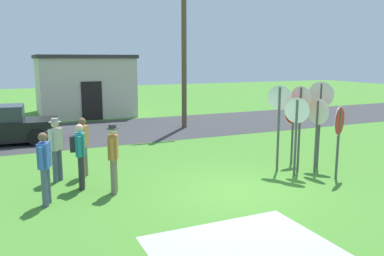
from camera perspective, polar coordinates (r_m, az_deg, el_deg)
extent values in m
plane|color=#47842D|center=(10.11, 6.35, -9.13)|extent=(80.00, 80.00, 0.00)
cube|color=#38383A|center=(18.82, -8.77, -0.20)|extent=(60.00, 6.40, 0.01)
cube|color=#ADAAA3|center=(7.30, 7.31, -16.94)|extent=(3.20, 2.40, 0.01)
cube|color=beige|center=(24.62, -15.51, 5.84)|extent=(5.16, 5.41, 3.32)
cube|color=#383333|center=(24.57, -15.71, 9.94)|extent=(5.36, 5.61, 0.20)
cube|color=black|center=(22.00, -14.33, 3.83)|extent=(1.10, 0.08, 2.10)
cylinder|color=brown|center=(18.94, -1.17, 13.49)|extent=(0.24, 0.24, 8.90)
cube|color=black|center=(17.14, -26.02, -0.32)|extent=(4.43, 2.14, 0.76)
cylinder|color=black|center=(17.96, -21.45, -0.25)|extent=(0.66, 0.27, 0.64)
cylinder|color=black|center=(16.19, -21.61, -1.32)|extent=(0.66, 0.27, 0.64)
cylinder|color=#474C4C|center=(11.54, 20.43, -2.21)|extent=(0.09, 0.09, 1.97)
cylinder|color=white|center=(11.43, 20.63, 0.95)|extent=(0.72, 0.39, 0.81)
cylinder|color=red|center=(11.43, 20.67, 0.95)|extent=(0.67, 0.37, 0.75)
cylinder|color=#474C4C|center=(12.84, 14.38, -0.82)|extent=(0.07, 0.07, 1.92)
cylinder|color=white|center=(12.73, 14.51, 2.11)|extent=(0.72, 0.05, 0.72)
cylinder|color=red|center=(12.72, 14.54, 2.10)|extent=(0.66, 0.05, 0.66)
cylinder|color=#474C4C|center=(11.93, 15.32, -0.30)|extent=(0.09, 0.09, 2.48)
cylinder|color=white|center=(11.79, 15.54, 4.44)|extent=(0.26, 0.56, 0.61)
cylinder|color=red|center=(11.80, 15.56, 4.44)|extent=(0.25, 0.52, 0.56)
cylinder|color=#474C4C|center=(12.64, 17.99, 0.32)|extent=(0.13, 0.12, 2.56)
cylinder|color=white|center=(12.52, 18.23, 4.66)|extent=(0.49, 0.63, 0.77)
cylinder|color=red|center=(12.53, 18.24, 4.66)|extent=(0.46, 0.58, 0.71)
cylinder|color=#474C4C|center=(11.96, 17.60, -1.27)|extent=(0.08, 0.08, 2.12)
cylinder|color=white|center=(11.85, 17.79, 2.27)|extent=(0.14, 0.74, 0.75)
cylinder|color=red|center=(11.86, 17.82, 2.27)|extent=(0.13, 0.69, 0.70)
cylinder|color=#474C4C|center=(11.78, 12.43, -0.27)|extent=(0.10, 0.10, 2.50)
cylinder|color=white|center=(11.65, 12.61, 4.32)|extent=(0.45, 0.58, 0.72)
cylinder|color=red|center=(11.66, 12.62, 4.33)|extent=(0.42, 0.54, 0.66)
cylinder|color=#474C4C|center=(11.44, 14.82, -1.47)|extent=(0.10, 0.10, 2.18)
cylinder|color=white|center=(11.32, 15.00, 2.47)|extent=(0.40, 0.60, 0.71)
cylinder|color=red|center=(11.33, 15.02, 2.47)|extent=(0.37, 0.56, 0.66)
cylinder|color=#4C5670|center=(11.43, -18.66, -5.04)|extent=(0.14, 0.14, 0.88)
cylinder|color=#4C5670|center=(11.25, -19.26, -5.31)|extent=(0.14, 0.14, 0.88)
cube|color=beige|center=(11.17, -19.17, -1.55)|extent=(0.40, 0.42, 0.58)
cylinder|color=beige|center=(11.38, -18.52, -1.42)|extent=(0.09, 0.09, 0.52)
cylinder|color=beige|center=(10.98, -19.84, -1.90)|extent=(0.09, 0.09, 0.52)
sphere|color=beige|center=(11.10, -19.30, 0.54)|extent=(0.21, 0.21, 0.21)
cylinder|color=gray|center=(11.09, -19.31, 0.84)|extent=(0.31, 0.32, 0.02)
cylinder|color=gray|center=(11.09, -19.33, 1.09)|extent=(0.19, 0.19, 0.09)
cube|color=#232328|center=(11.26, -19.91, -1.41)|extent=(0.27, 0.29, 0.40)
cylinder|color=#7A6B56|center=(11.65, -15.25, -4.58)|extent=(0.14, 0.14, 0.88)
cylinder|color=#7A6B56|center=(11.44, -15.58, -4.85)|extent=(0.14, 0.14, 0.88)
cube|color=#B27533|center=(11.38, -15.58, -1.16)|extent=(0.36, 0.42, 0.58)
cylinder|color=#B27533|center=(11.61, -15.22, -1.03)|extent=(0.09, 0.09, 0.52)
cylinder|color=#B27533|center=(11.16, -15.95, -1.50)|extent=(0.09, 0.09, 0.52)
sphere|color=brown|center=(11.31, -15.68, 0.90)|extent=(0.21, 0.21, 0.21)
cylinder|color=#4C5670|center=(9.73, -20.26, -7.75)|extent=(0.14, 0.14, 0.88)
cylinder|color=#4C5670|center=(9.52, -20.60, -8.15)|extent=(0.14, 0.14, 0.88)
cube|color=#3860B7|center=(9.43, -20.70, -3.72)|extent=(0.33, 0.41, 0.58)
cylinder|color=#3860B7|center=(9.66, -20.32, -3.50)|extent=(0.09, 0.09, 0.52)
cylinder|color=#3860B7|center=(9.21, -21.08, -4.19)|extent=(0.09, 0.09, 0.52)
sphere|color=brown|center=(9.35, -20.85, -1.24)|extent=(0.21, 0.21, 0.21)
cylinder|color=#2D2D33|center=(10.62, -15.72, -6.01)|extent=(0.14, 0.14, 0.88)
cylinder|color=#2D2D33|center=(10.41, -15.78, -6.33)|extent=(0.14, 0.14, 0.88)
cube|color=teal|center=(10.34, -15.94, -2.28)|extent=(0.29, 0.40, 0.58)
cylinder|color=teal|center=(10.58, -15.86, -2.11)|extent=(0.09, 0.09, 0.52)
cylinder|color=teal|center=(10.11, -16.01, -2.67)|extent=(0.09, 0.09, 0.52)
sphere|color=beige|center=(10.27, -16.05, -0.02)|extent=(0.21, 0.21, 0.21)
cube|color=#232328|center=(10.35, -16.89, -2.20)|extent=(0.19, 0.28, 0.40)
cylinder|color=#7A6B56|center=(10.09, -11.18, -6.66)|extent=(0.14, 0.14, 0.88)
cylinder|color=#7A6B56|center=(9.88, -11.33, -7.03)|extent=(0.14, 0.14, 0.88)
cube|color=#B27533|center=(9.80, -11.40, -2.75)|extent=(0.33, 0.41, 0.58)
cylinder|color=#B27533|center=(10.04, -11.23, -2.56)|extent=(0.09, 0.09, 0.52)
cylinder|color=#B27533|center=(9.58, -11.56, -3.19)|extent=(0.09, 0.09, 0.52)
sphere|color=beige|center=(9.72, -11.48, -0.37)|extent=(0.21, 0.21, 0.21)
cylinder|color=#333338|center=(9.71, -11.49, -0.03)|extent=(0.32, 0.31, 0.02)
cylinder|color=#333338|center=(9.70, -11.50, 0.26)|extent=(0.19, 0.19, 0.09)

